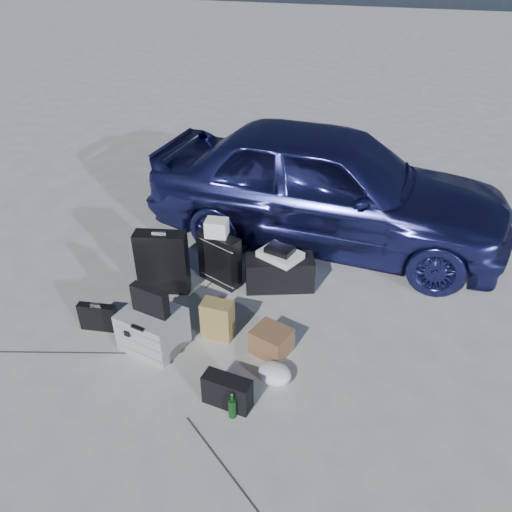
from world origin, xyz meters
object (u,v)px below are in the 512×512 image
Objects in this scene: green_bottle at (232,405)px; car at (327,185)px; suitcase_left at (163,262)px; cardboard_box at (271,341)px; suitcase_right at (220,259)px; duffel_bag at (280,273)px; briefcase at (98,317)px; pelican_case at (153,329)px.

car is at bearing 88.73° from green_bottle.
suitcase_left is 1.60m from cardboard_box.
cardboard_box is at bearing 85.17° from green_bottle.
cardboard_box is at bearing -24.64° from suitcase_right.
duffel_bag reaches higher than cardboard_box.
briefcase is 1.80m from cardboard_box.
suitcase_right is at bearing 168.02° from duffel_bag.
cardboard_box is at bearing -178.48° from car.
briefcase reaches higher than green_bottle.
car reaches higher than pelican_case.
suitcase_left is 2.76× the size of green_bottle.
cardboard_box is at bearing -99.28° from duffel_bag.
briefcase reaches higher than cardboard_box.
car is at bearing 76.42° from pelican_case.
suitcase_left is (0.31, 0.85, 0.22)m from briefcase.
car is 16.92× the size of green_bottle.
cardboard_box is at bearing -1.60° from briefcase.
car is 6.12× the size of suitcase_left.
car is 5.87× the size of duffel_bag.
suitcase_left is at bearing 179.22° from duffel_bag.
duffel_bag is (0.89, 1.35, -0.01)m from pelican_case.
suitcase_right is 2.00m from green_bottle.
briefcase is 1.47× the size of green_bottle.
green_bottle is at bearing -18.93° from pelican_case.
cardboard_box is (1.13, 0.29, -0.08)m from pelican_case.
pelican_case is 1.20m from green_bottle.
pelican_case is at bearing -78.38° from suitcase_right.
suitcase_left is at bearing 133.85° from green_bottle.
car is 13.10× the size of cardboard_box.
suitcase_left is 1.19× the size of suitcase_right.
duffel_bag is at bearing 171.13° from car.
cardboard_box is at bearing -36.23° from suitcase_left.
suitcase_left is 0.96× the size of duffel_bag.
pelican_case is 0.73× the size of duffel_bag.
pelican_case is 1.64× the size of cardboard_box.
duffel_bag reaches higher than briefcase.
duffel_bag is 1.93m from green_bottle.
suitcase_right is (0.20, 1.23, 0.11)m from pelican_case.
briefcase is at bearing -173.44° from pelican_case.
briefcase is 1.14× the size of cardboard_box.
car reaches higher than suitcase_right.
green_bottle is (-0.07, -3.20, -0.64)m from car.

